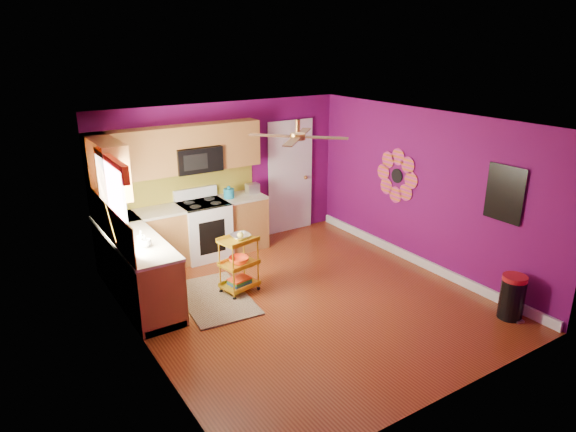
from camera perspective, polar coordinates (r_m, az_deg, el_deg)
ground at (r=7.34m, az=1.86°, el=-9.22°), size 5.00×5.00×0.00m
room_envelope at (r=6.74m, az=2.20°, el=3.15°), size 4.54×5.04×2.52m
lower_cabinets at (r=8.09m, az=-13.44°, el=-3.57°), size 2.81×2.31×0.94m
electric_range at (r=8.65m, az=-9.32°, el=-1.45°), size 0.76×0.66×1.13m
upper_cabinetry at (r=8.05m, az=-14.36°, el=6.44°), size 2.80×2.30×1.26m
left_window at (r=6.75m, az=-19.02°, el=3.07°), size 0.08×1.35×1.08m
panel_door at (r=9.58m, az=0.24°, el=4.25°), size 0.95×0.11×2.15m
right_wall_art at (r=7.99m, az=16.72°, el=3.50°), size 0.04×2.74×1.04m
ceiling_fan at (r=6.73m, az=1.10°, el=8.91°), size 1.01×1.01×0.26m
shag_rug at (r=7.41m, az=-8.12°, el=-9.03°), size 1.02×1.53×0.02m
rolling_cart at (r=7.38m, az=-5.43°, el=-5.09°), size 0.57×0.46×0.91m
trash_can at (r=7.36m, az=23.65°, el=-8.24°), size 0.40×0.40×0.60m
teal_kettle at (r=8.69m, az=-6.59°, el=2.54°), size 0.18×0.18×0.21m
toaster at (r=8.89m, az=-3.97°, el=3.05°), size 0.22×0.15×0.18m
soap_bottle_a at (r=6.91m, az=-16.00°, el=-2.37°), size 0.09×0.09×0.20m
soap_bottle_b at (r=7.52m, az=-18.05°, el=-0.99°), size 0.13×0.13×0.16m
counter_dish at (r=7.94m, az=-18.44°, el=-0.34°), size 0.27×0.27×0.07m
counter_cup at (r=6.85m, az=-15.50°, el=-2.93°), size 0.13×0.13×0.11m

